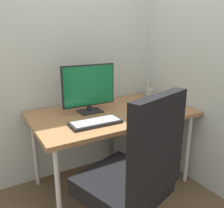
{
  "coord_description": "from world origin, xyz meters",
  "views": [
    {
      "loc": [
        -1.01,
        -1.71,
        1.37
      ],
      "look_at": [
        -0.05,
        -0.08,
        0.82
      ],
      "focal_mm": 37.56,
      "sensor_mm": 36.0,
      "label": 1
    }
  ],
  "objects": [
    {
      "name": "wall_side_right",
      "position": [
        0.73,
        -0.23,
        1.4
      ],
      "size": [
        0.04,
        2.45,
        2.8
      ],
      "primitive_type": "cube",
      "color": "#B7C1BC",
      "rests_on": "ground_plane"
    },
    {
      "name": "ground_plane",
      "position": [
        0.0,
        0.0,
        0.0
      ],
      "size": [
        8.0,
        8.0,
        0.0
      ],
      "primitive_type": "plane",
      "color": "brown"
    },
    {
      "name": "filing_cabinet",
      "position": [
        0.41,
        0.08,
        0.28
      ],
      "size": [
        0.43,
        0.46,
        0.57
      ],
      "color": "slate",
      "rests_on": "ground_plane"
    },
    {
      "name": "monitor",
      "position": [
        -0.17,
        0.11,
        0.94
      ],
      "size": [
        0.49,
        0.16,
        0.42
      ],
      "color": "black",
      "rests_on": "desk"
    },
    {
      "name": "desk",
      "position": [
        0.0,
        0.0,
        0.67
      ],
      "size": [
        1.41,
        0.82,
        0.72
      ],
      "color": "#996B42",
      "rests_on": "ground_plane"
    },
    {
      "name": "mouse",
      "position": [
        0.09,
        -0.23,
        0.74
      ],
      "size": [
        0.07,
        0.1,
        0.03
      ],
      "primitive_type": "ellipsoid",
      "rotation": [
        0.0,
        0.0,
        -0.22
      ],
      "color": "black",
      "rests_on": "desk"
    },
    {
      "name": "notebook",
      "position": [
        0.52,
        -0.08,
        0.74
      ],
      "size": [
        0.17,
        0.16,
        0.03
      ],
      "primitive_type": "cube",
      "rotation": [
        0.0,
        0.0,
        0.12
      ],
      "color": "#B23333",
      "rests_on": "desk"
    },
    {
      "name": "pen_holder",
      "position": [
        0.59,
        0.21,
        0.77
      ],
      "size": [
        0.09,
        0.09,
        0.17
      ],
      "color": "#9EA0A5",
      "rests_on": "desk"
    },
    {
      "name": "office_chair",
      "position": [
        -0.27,
        -0.71,
        0.57
      ],
      "size": [
        0.61,
        0.63,
        1.09
      ],
      "color": "black",
      "rests_on": "ground_plane"
    },
    {
      "name": "keyboard",
      "position": [
        -0.26,
        -0.2,
        0.73
      ],
      "size": [
        0.4,
        0.18,
        0.03
      ],
      "color": "black",
      "rests_on": "desk"
    },
    {
      "name": "wall_back",
      "position": [
        0.0,
        0.44,
        1.4
      ],
      "size": [
        3.03,
        0.04,
        2.8
      ],
      "primitive_type": "cube",
      "color": "#B7C1BC",
      "rests_on": "ground_plane"
    }
  ]
}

